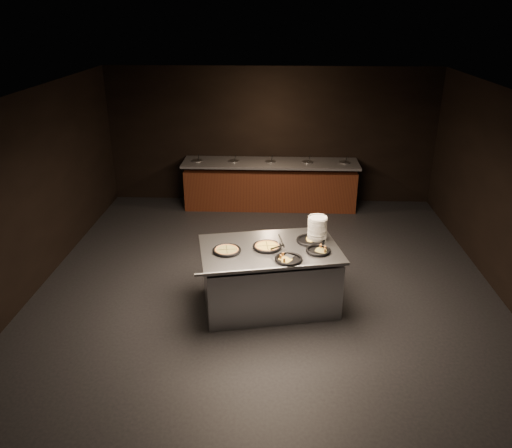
% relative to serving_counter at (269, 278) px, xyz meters
% --- Properties ---
extents(room, '(7.02, 8.02, 2.92)m').
position_rel_serving_counter_xyz_m(room, '(-0.06, 0.35, 1.01)').
color(room, black).
rests_on(room, ground).
extents(salad_bar, '(3.70, 0.83, 1.18)m').
position_rel_serving_counter_xyz_m(salad_bar, '(-0.06, 3.91, -0.00)').
color(salad_bar, '#532713').
rests_on(salad_bar, ground).
extents(serving_counter, '(2.11, 1.59, 0.92)m').
position_rel_serving_counter_xyz_m(serving_counter, '(0.00, 0.00, 0.00)').
color(serving_counter, '#A6A8AD').
rests_on(serving_counter, ground).
extents(plate_stack, '(0.27, 0.27, 0.34)m').
position_rel_serving_counter_xyz_m(plate_stack, '(0.67, 0.31, 0.65)').
color(plate_stack, white).
rests_on(plate_stack, serving_counter).
extents(pan_veggie_whole, '(0.39, 0.39, 0.04)m').
position_rel_serving_counter_xyz_m(pan_veggie_whole, '(-0.59, -0.13, 0.50)').
color(pan_veggie_whole, black).
rests_on(pan_veggie_whole, serving_counter).
extents(pan_cheese_whole, '(0.41, 0.41, 0.04)m').
position_rel_serving_counter_xyz_m(pan_cheese_whole, '(-0.04, 0.01, 0.50)').
color(pan_cheese_whole, black).
rests_on(pan_cheese_whole, serving_counter).
extents(pan_cheese_slices_a, '(0.41, 0.41, 0.04)m').
position_rel_serving_counter_xyz_m(pan_cheese_slices_a, '(0.58, 0.24, 0.50)').
color(pan_cheese_slices_a, black).
rests_on(pan_cheese_slices_a, serving_counter).
extents(pan_cheese_slices_b, '(0.37, 0.37, 0.04)m').
position_rel_serving_counter_xyz_m(pan_cheese_slices_b, '(0.25, -0.36, 0.50)').
color(pan_cheese_slices_b, black).
rests_on(pan_cheese_slices_b, serving_counter).
extents(pan_veggie_slices, '(0.34, 0.34, 0.04)m').
position_rel_serving_counter_xyz_m(pan_veggie_slices, '(0.66, -0.09, 0.50)').
color(pan_veggie_slices, black).
rests_on(pan_veggie_slices, serving_counter).
extents(server_left, '(0.21, 0.30, 0.16)m').
position_rel_serving_counter_xyz_m(server_left, '(0.13, 0.06, 0.55)').
color(server_left, '#A6A8AD').
rests_on(server_left, serving_counter).
extents(server_right, '(0.33, 0.23, 0.18)m').
position_rel_serving_counter_xyz_m(server_right, '(0.15, -0.22, 0.56)').
color(server_right, '#A6A8AD').
rests_on(server_right, serving_counter).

